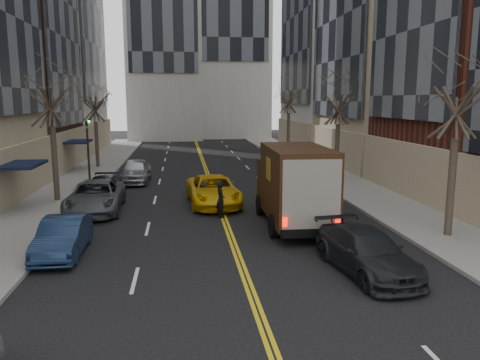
# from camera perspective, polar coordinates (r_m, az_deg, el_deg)

# --- Properties ---
(sidewalk_left) EXTENTS (4.00, 66.00, 0.15)m
(sidewalk_left) POSITION_cam_1_polar(r_m,az_deg,el_deg) (34.46, -18.89, 0.02)
(sidewalk_left) COLOR slate
(sidewalk_left) RESTS_ON ground
(sidewalk_right) EXTENTS (4.00, 66.00, 0.15)m
(sidewalk_right) POSITION_cam_1_polar(r_m,az_deg,el_deg) (35.47, 10.90, 0.64)
(sidewalk_right) COLOR slate
(sidewalk_right) RESTS_ON ground
(tree_lf_mid) EXTENTS (3.20, 3.20, 8.91)m
(tree_lf_mid) POSITION_cam_1_polar(r_m,az_deg,el_deg) (27.17, -22.22, 11.17)
(tree_lf_mid) COLOR #382D23
(tree_lf_mid) RESTS_ON sidewalk_left
(tree_lf_far) EXTENTS (3.20, 3.20, 8.12)m
(tree_lf_far) POSITION_cam_1_polar(r_m,az_deg,el_deg) (39.87, -17.35, 9.96)
(tree_lf_far) COLOR #382D23
(tree_lf_far) RESTS_ON sidewalk_left
(tree_rt_near) EXTENTS (3.20, 3.20, 8.71)m
(tree_rt_near) POSITION_cam_1_polar(r_m,az_deg,el_deg) (20.36, 25.21, 11.25)
(tree_rt_near) COLOR #382D23
(tree_rt_near) RESTS_ON sidewalk_right
(tree_rt_mid) EXTENTS (3.20, 3.20, 8.32)m
(tree_rt_mid) POSITION_cam_1_polar(r_m,az_deg,el_deg) (33.07, 11.99, 10.56)
(tree_rt_mid) COLOR #382D23
(tree_rt_mid) RESTS_ON sidewalk_right
(tree_rt_far) EXTENTS (3.20, 3.20, 9.11)m
(tree_rt_far) POSITION_cam_1_polar(r_m,az_deg,el_deg) (47.52, 6.01, 11.12)
(tree_rt_far) COLOR #382D23
(tree_rt_far) RESTS_ON sidewalk_right
(traffic_signal) EXTENTS (0.29, 0.26, 4.70)m
(traffic_signal) POSITION_cam_1_polar(r_m,az_deg,el_deg) (28.92, -18.04, 3.78)
(traffic_signal) COLOR black
(traffic_signal) RESTS_ON sidewalk_left
(ups_truck) EXTENTS (2.84, 6.65, 3.61)m
(ups_truck) POSITION_cam_1_polar(r_m,az_deg,el_deg) (20.91, 6.61, -0.73)
(ups_truck) COLOR black
(ups_truck) RESTS_ON ground
(observer_sedan) EXTENTS (2.55, 5.05, 1.41)m
(observer_sedan) POSITION_cam_1_polar(r_m,az_deg,el_deg) (16.00, 15.18, -8.44)
(observer_sedan) COLOR black
(observer_sedan) RESTS_ON ground
(taxi) EXTENTS (2.92, 5.71, 1.54)m
(taxi) POSITION_cam_1_polar(r_m,az_deg,el_deg) (25.17, -3.29, -1.31)
(taxi) COLOR #D6A409
(taxi) RESTS_ON ground
(pedestrian) EXTENTS (0.51, 0.69, 1.73)m
(pedestrian) POSITION_cam_1_polar(r_m,az_deg,el_deg) (22.42, -2.38, -2.44)
(pedestrian) COLOR black
(pedestrian) RESTS_ON ground
(parked_lf_b) EXTENTS (1.49, 4.16, 1.37)m
(parked_lf_b) POSITION_cam_1_polar(r_m,az_deg,el_deg) (18.30, -20.77, -6.49)
(parked_lf_b) COLOR #13233E
(parked_lf_b) RESTS_ON ground
(parked_lf_c) EXTENTS (2.71, 5.64, 1.55)m
(parked_lf_c) POSITION_cam_1_polar(r_m,az_deg,el_deg) (24.66, -17.20, -1.96)
(parked_lf_c) COLOR #494C50
(parked_lf_c) RESTS_ON ground
(parked_lf_d) EXTENTS (2.04, 4.80, 1.38)m
(parked_lf_d) POSITION_cam_1_polar(r_m,az_deg,el_deg) (26.81, -16.39, -1.18)
(parked_lf_d) COLOR black
(parked_lf_d) RESTS_ON ground
(parked_lf_e) EXTENTS (2.05, 4.76, 1.60)m
(parked_lf_e) POSITION_cam_1_polar(r_m,az_deg,el_deg) (32.67, -12.64, 1.09)
(parked_lf_e) COLOR #A1A3A8
(parked_lf_e) RESTS_ON ground
(parked_rt_a) EXTENTS (1.80, 4.77, 1.55)m
(parked_rt_a) POSITION_cam_1_polar(r_m,az_deg,el_deg) (32.67, 5.37, 1.25)
(parked_rt_a) COLOR #474A4F
(parked_rt_a) RESTS_ON ground
(parked_rt_b) EXTENTS (3.16, 5.75, 1.53)m
(parked_rt_b) POSITION_cam_1_polar(r_m,az_deg,el_deg) (36.72, 5.87, 2.17)
(parked_rt_b) COLOR #B5B7BE
(parked_rt_b) RESTS_ON ground
(parked_rt_c) EXTENTS (2.33, 4.77, 1.34)m
(parked_rt_c) POSITION_cam_1_polar(r_m,az_deg,el_deg) (41.53, 4.33, 2.94)
(parked_rt_c) COLOR black
(parked_rt_c) RESTS_ON ground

